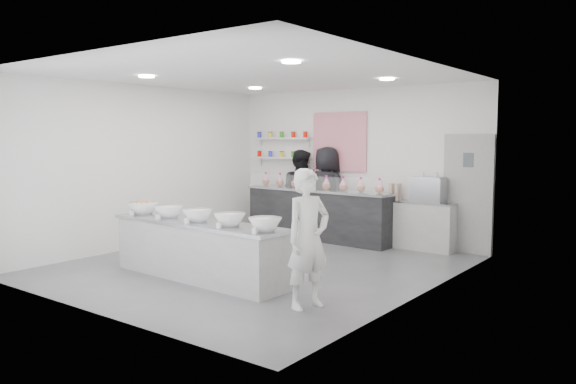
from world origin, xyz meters
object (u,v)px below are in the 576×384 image
object	(u,v)px
espresso_machine	(429,190)
staff_right	(327,192)
prep_counter	(198,250)
woman_prep	(308,239)
staff_left	(300,192)
back_bar	(318,214)
espresso_ledge	(422,226)

from	to	relation	value
espresso_machine	staff_right	size ratio (longest dim) A/B	0.31
espresso_machine	staff_right	bearing A→B (deg)	179.88
prep_counter	woman_prep	world-z (taller)	woman_prep
staff_right	staff_left	bearing A→B (deg)	13.90
back_bar	woman_prep	size ratio (longest dim) A/B	1.95
back_bar	staff_right	xyz separation A→B (m)	(0.04, 0.25, 0.42)
prep_counter	woman_prep	bearing A→B (deg)	-2.35
back_bar	espresso_ledge	distance (m)	2.13
espresso_ledge	staff_right	xyz separation A→B (m)	(-2.07, 0.00, 0.49)
espresso_ledge	espresso_machine	distance (m)	0.67
back_bar	staff_left	xyz separation A→B (m)	(-0.62, 0.25, 0.39)
prep_counter	espresso_machine	size ratio (longest dim) A/B	5.30
prep_counter	staff_right	xyz separation A→B (m)	(-0.35, 3.92, 0.51)
espresso_machine	staff_left	xyz separation A→B (m)	(-2.84, 0.00, -0.21)
woman_prep	back_bar	bearing A→B (deg)	48.93
prep_counter	espresso_machine	xyz separation A→B (m)	(1.83, 3.92, 0.68)
espresso_ledge	staff_right	size ratio (longest dim) A/B	0.64
espresso_machine	espresso_ledge	bearing A→B (deg)	180.00
espresso_ledge	staff_left	xyz separation A→B (m)	(-2.73, 0.00, 0.45)
prep_counter	woman_prep	size ratio (longest dim) A/B	1.83
espresso_ledge	prep_counter	bearing A→B (deg)	-113.70
staff_left	woman_prep	bearing A→B (deg)	129.68
staff_left	espresso_machine	bearing A→B (deg)	-177.26
espresso_machine	woman_prep	distance (m)	4.11
woman_prep	staff_left	world-z (taller)	staff_left
back_bar	staff_left	world-z (taller)	staff_left
prep_counter	staff_left	world-z (taller)	staff_left
prep_counter	espresso_machine	bearing A→B (deg)	67.53
espresso_ledge	staff_left	world-z (taller)	staff_left
prep_counter	back_bar	bearing A→B (deg)	98.67
espresso_ledge	staff_left	size ratio (longest dim) A/B	0.66
woman_prep	staff_right	size ratio (longest dim) A/B	0.90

